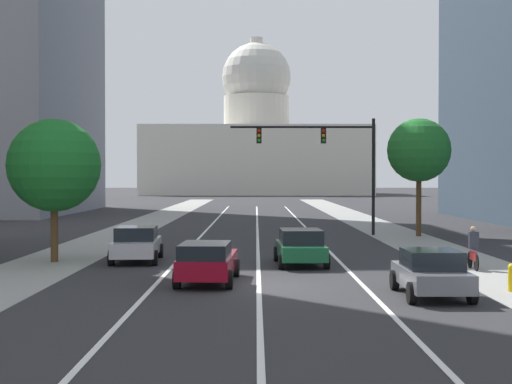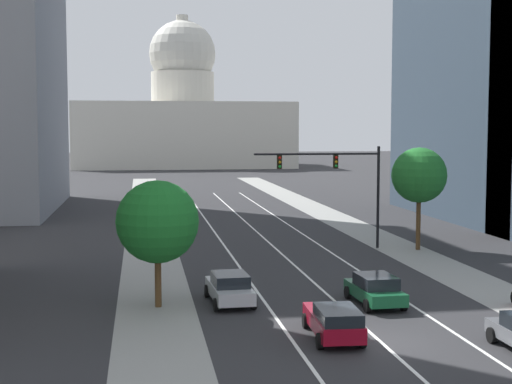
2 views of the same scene
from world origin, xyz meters
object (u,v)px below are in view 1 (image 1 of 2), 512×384
object	(u,v)px
street_tree_far_right	(416,150)
fire_hydrant	(509,277)
car_gray	(428,272)
capitol_building	(254,146)
cyclist	(470,248)
car_green	(298,246)
car_crimson	(205,261)
street_tree_near_left	(51,166)
traffic_signal_mast	(326,151)
car_silver	(134,243)

from	to	relation	value
street_tree_far_right	fire_hydrant	bearing A→B (deg)	-94.64
car_gray	street_tree_far_right	distance (m)	24.98
capitol_building	cyclist	bearing A→B (deg)	-86.42
car_green	cyclist	bearing A→B (deg)	-105.13
cyclist	car_crimson	bearing A→B (deg)	113.36
street_tree_near_left	traffic_signal_mast	bearing A→B (deg)	49.67
car_crimson	fire_hydrant	xyz separation A→B (m)	(9.80, -1.91, -0.31)
car_gray	car_green	distance (m)	9.15
fire_hydrant	street_tree_near_left	size ratio (longest dim) A/B	0.15
capitol_building	car_crimson	distance (m)	139.69
car_crimson	street_tree_near_left	distance (m)	10.25
car_green	car_crimson	distance (m)	6.55
car_crimson	traffic_signal_mast	world-z (taller)	traffic_signal_mast
capitol_building	car_green	distance (m)	134.17
street_tree_near_left	street_tree_far_right	bearing A→B (deg)	37.82
traffic_signal_mast	cyclist	distance (m)	19.24
capitol_building	car_green	size ratio (longest dim) A/B	10.67
car_green	traffic_signal_mast	xyz separation A→B (m)	(2.74, 16.76, 4.51)
car_silver	car_green	world-z (taller)	car_silver
car_gray	cyclist	distance (m)	7.63
car_silver	capitol_building	bearing A→B (deg)	-5.10
car_crimson	fire_hydrant	world-z (taller)	car_crimson
capitol_building	street_tree_far_right	size ratio (longest dim) A/B	6.46
fire_hydrant	cyclist	bearing A→B (deg)	85.92
car_gray	traffic_signal_mast	bearing A→B (deg)	1.74
capitol_building	street_tree_far_right	bearing A→B (deg)	-85.20
car_crimson	cyclist	distance (m)	10.97
traffic_signal_mast	street_tree_near_left	size ratio (longest dim) A/B	1.48
capitol_building	street_tree_far_right	xyz separation A→B (m)	(9.92, -118.18, -4.91)
car_crimson	traffic_signal_mast	size ratio (longest dim) A/B	0.52
traffic_signal_mast	fire_hydrant	xyz separation A→B (m)	(3.55, -24.20, -4.82)
car_green	cyclist	distance (m)	6.89
traffic_signal_mast	street_tree_far_right	distance (m)	5.54
street_tree_far_right	car_silver	bearing A→B (deg)	-136.71
capitol_building	street_tree_far_right	world-z (taller)	capitol_building
capitol_building	car_crimson	bearing A→B (deg)	-90.72
car_gray	fire_hydrant	size ratio (longest dim) A/B	4.54
cyclist	street_tree_near_left	world-z (taller)	street_tree_near_left
car_gray	fire_hydrant	world-z (taller)	car_gray
car_gray	car_silver	world-z (taller)	car_silver
street_tree_far_right	capitol_building	bearing A→B (deg)	94.80
capitol_building	traffic_signal_mast	xyz separation A→B (m)	(4.49, -117.07, -4.91)
traffic_signal_mast	street_tree_near_left	distance (m)	20.47
car_green	traffic_signal_mast	bearing A→B (deg)	-11.49
car_silver	car_crimson	distance (m)	7.73
car_green	fire_hydrant	distance (m)	9.75
car_gray	cyclist	world-z (taller)	cyclist
fire_hydrant	street_tree_far_right	bearing A→B (deg)	85.36
street_tree_near_left	car_silver	bearing A→B (deg)	3.28
car_gray	street_tree_near_left	bearing A→B (deg)	55.45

